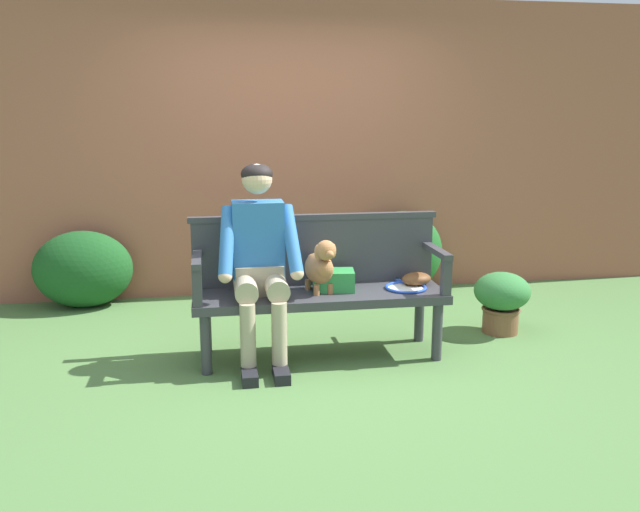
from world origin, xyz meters
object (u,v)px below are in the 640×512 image
(person_seated, at_px, (259,256))
(tennis_racket, at_px, (405,286))
(garden_bench, at_px, (320,300))
(potted_plant, at_px, (502,298))
(dog_on_bench, at_px, (321,266))
(baseball_glove, at_px, (416,279))
(sports_bag, at_px, (333,280))

(person_seated, relative_size, tennis_racket, 2.37)
(garden_bench, bearing_deg, potted_plant, 10.67)
(garden_bench, bearing_deg, person_seated, -177.93)
(dog_on_bench, bearing_deg, tennis_racket, 3.20)
(potted_plant, bearing_deg, baseball_glove, -164.50)
(tennis_racket, bearing_deg, potted_plant, 17.29)
(tennis_racket, relative_size, sports_bag, 2.01)
(baseball_glove, height_order, potted_plant, baseball_glove)
(baseball_glove, distance_m, potted_plant, 0.81)
(dog_on_bench, distance_m, potted_plant, 1.53)
(sports_bag, bearing_deg, dog_on_bench, -151.85)
(potted_plant, bearing_deg, person_seated, -171.19)
(dog_on_bench, relative_size, baseball_glove, 1.72)
(garden_bench, height_order, tennis_racket, tennis_racket)
(dog_on_bench, relative_size, sports_bag, 1.35)
(baseball_glove, height_order, sports_bag, sports_bag)
(person_seated, relative_size, sports_bag, 4.76)
(person_seated, height_order, sports_bag, person_seated)
(baseball_glove, bearing_deg, person_seated, 164.68)
(tennis_racket, height_order, sports_bag, sports_bag)
(person_seated, xyz_separation_m, baseball_glove, (1.11, 0.08, -0.22))
(baseball_glove, bearing_deg, tennis_racket, -170.26)
(person_seated, height_order, potted_plant, person_seated)
(baseball_glove, distance_m, sports_bag, 0.61)
(dog_on_bench, relative_size, potted_plant, 0.80)
(dog_on_bench, height_order, baseball_glove, dog_on_bench)
(person_seated, distance_m, baseball_glove, 1.14)
(dog_on_bench, distance_m, tennis_racket, 0.63)
(tennis_racket, height_order, potted_plant, tennis_racket)
(person_seated, bearing_deg, baseball_glove, 4.14)
(dog_on_bench, distance_m, baseball_glove, 0.72)
(baseball_glove, bearing_deg, potted_plant, -3.95)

